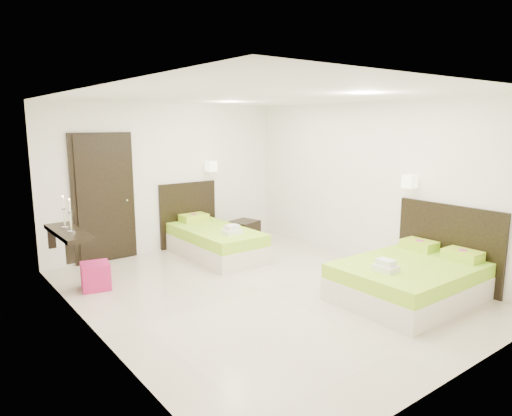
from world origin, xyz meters
TOP-DOWN VIEW (x-y plane):
  - floor at (0.00, 0.00)m, footprint 5.50×5.50m
  - bed_single at (0.36, 1.88)m, footprint 1.14×1.90m
  - bed_double at (1.41, -1.37)m, footprint 1.85×1.57m
  - nightstand at (1.26, 2.19)m, footprint 0.60×0.56m
  - ottoman at (-1.79, 1.47)m, footprint 0.44×0.44m
  - door at (-1.20, 2.70)m, footprint 1.02×0.15m
  - console_shelf at (-2.08, 1.60)m, footprint 0.35×1.20m

SIDE VIEW (x-z plane):
  - floor at x=0.00m, z-range 0.00..0.00m
  - ottoman at x=-1.79m, z-range 0.00..0.37m
  - nightstand at x=1.26m, z-range 0.00..0.44m
  - bed_double at x=1.41m, z-range -0.49..1.04m
  - bed_single at x=0.36m, z-range -0.50..1.07m
  - console_shelf at x=-2.08m, z-range 0.42..1.21m
  - door at x=-1.20m, z-range -0.02..2.12m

